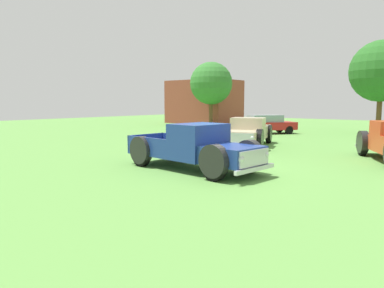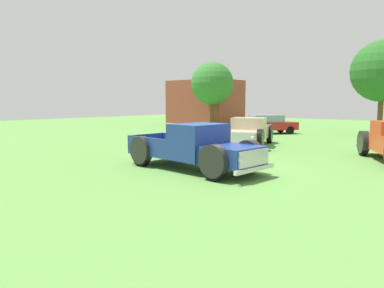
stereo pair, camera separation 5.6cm
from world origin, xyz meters
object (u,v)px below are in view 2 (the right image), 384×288
Objects in this scene: oak_tree_east at (212,83)px; oak_tree_west at (383,71)px; pickup_truck_foreground at (200,149)px; picnic_table at (195,130)px; sedan_distant_a at (267,124)px; pickup_truck_behind_left at (248,133)px; trash_can at (234,131)px.

oak_tree_west reaches higher than oak_tree_east.
oak_tree_east reaches higher than pickup_truck_foreground.
pickup_truck_foreground is 11.70m from picnic_table.
oak_tree_west is at bearing -0.31° from oak_tree_east.
oak_tree_west reaches higher than sedan_distant_a.
picnic_table is 0.29× the size of oak_tree_west.
pickup_truck_behind_left is 0.86× the size of oak_tree_east.
oak_tree_west is at bearing 33.08° from sedan_distant_a.
pickup_truck_behind_left reaches higher than trash_can.
sedan_distant_a reaches higher than picnic_table.
pickup_truck_foreground is at bearing -63.78° from trash_can.
sedan_distant_a is 6.18m from picnic_table.
oak_tree_west reaches higher than picnic_table.
picnic_table is (-7.37, 9.08, -0.28)m from pickup_truck_foreground.
sedan_distant_a is at bearing 108.53° from pickup_truck_foreground.
pickup_truck_behind_left is 2.73× the size of picnic_table.
picnic_table is 14.19m from oak_tree_west.
picnic_table is 2.63m from trash_can.
pickup_truck_foreground is 0.88× the size of oak_tree_east.
trash_can is at bearing 130.76° from pickup_truck_behind_left.
pickup_truck_foreground is 19.59m from oak_tree_west.
pickup_truck_behind_left is 5.62× the size of trash_can.
oak_tree_east is (-8.02, 8.66, 3.68)m from trash_can.
trash_can is (-0.26, -4.19, -0.25)m from sedan_distant_a.
oak_tree_west is (6.98, 8.58, 4.07)m from trash_can.
pickup_truck_behind_left is 8.31m from sedan_distant_a.
oak_tree_east reaches higher than sedan_distant_a.
oak_tree_east reaches higher than pickup_truck_behind_left.
pickup_truck_behind_left is at bearing 106.72° from pickup_truck_foreground.
sedan_distant_a is 0.70× the size of oak_tree_east.
oak_tree_west is (9.15, 10.06, 4.06)m from picnic_table.
pickup_truck_foreground is at bearing -50.92° from picnic_table.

